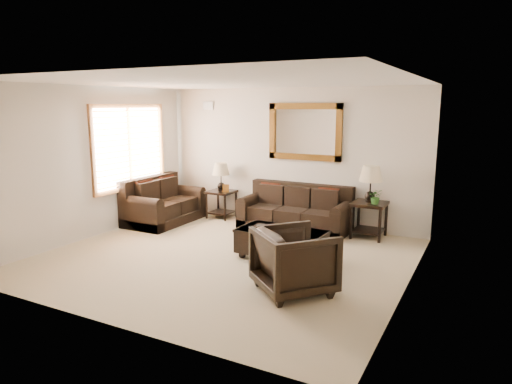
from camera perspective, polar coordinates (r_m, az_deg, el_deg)
The scene contains 11 objects.
room at distance 6.95m, azimuth -4.06°, elevation 2.43°, with size 5.51×5.01×2.71m.
window at distance 9.28m, azimuth -15.49°, elevation 5.41°, with size 0.07×1.96×1.66m.
mirror at distance 8.96m, azimuth 6.10°, elevation 7.49°, with size 1.50×0.06×1.10m.
air_vent at distance 9.99m, azimuth -6.00°, elevation 10.70°, with size 0.25×0.02×0.18m, color #999999.
sofa at distance 8.83m, azimuth 4.99°, elevation -2.65°, with size 2.09×0.90×0.86m.
loveseat at distance 9.52m, azimuth -11.65°, elevation -1.68°, with size 0.97×1.63×0.92m.
end_table_left at distance 9.63m, azimuth -4.38°, elevation 1.23°, with size 0.53×0.53×1.17m.
end_table_right at distance 8.37m, azimuth 14.08°, elevation 0.12°, with size 0.59×0.59×1.31m.
coffee_table at distance 7.14m, azimuth 3.18°, elevation -6.12°, with size 1.38×0.79×0.57m.
armchair at distance 5.86m, azimuth 4.83°, elevation -8.18°, with size 0.89×0.83×0.92m, color black.
potted_plant at distance 8.26m, azimuth 14.74°, elevation -0.76°, with size 0.24×0.27×0.21m, color #295B1F.
Camera 1 is at (3.62, -5.85, 2.36)m, focal length 32.00 mm.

